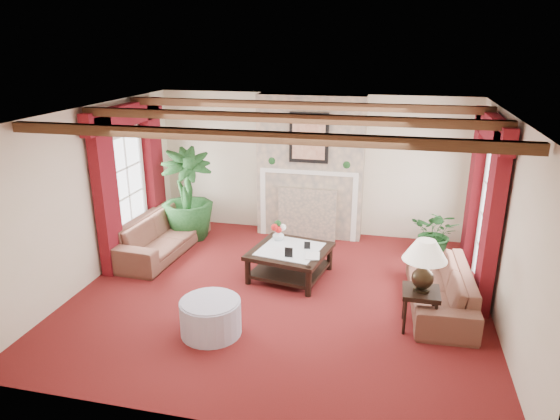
% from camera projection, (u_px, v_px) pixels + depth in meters
% --- Properties ---
extents(floor, '(6.00, 6.00, 0.00)m').
position_uv_depth(floor, '(280.00, 294.00, 7.51)').
color(floor, '#4F100E').
rests_on(floor, ground).
extents(ceiling, '(6.00, 6.00, 0.00)m').
position_uv_depth(ceiling, '(280.00, 113.00, 6.64)').
color(ceiling, white).
rests_on(ceiling, floor).
extents(back_wall, '(6.00, 0.02, 2.70)m').
position_uv_depth(back_wall, '(312.00, 165.00, 9.61)').
color(back_wall, beige).
rests_on(back_wall, ground).
extents(left_wall, '(0.02, 5.50, 2.70)m').
position_uv_depth(left_wall, '(91.00, 195.00, 7.71)').
color(left_wall, beige).
rests_on(left_wall, ground).
extents(right_wall, '(0.02, 5.50, 2.70)m').
position_uv_depth(right_wall, '(506.00, 226.00, 6.44)').
color(right_wall, beige).
rests_on(right_wall, ground).
extents(ceiling_beams, '(6.00, 3.00, 0.12)m').
position_uv_depth(ceiling_beams, '(280.00, 118.00, 6.66)').
color(ceiling_beams, '#341B10').
rests_on(ceiling_beams, ceiling).
extents(fireplace, '(2.00, 0.52, 2.70)m').
position_uv_depth(fireplace, '(312.00, 94.00, 8.99)').
color(fireplace, tan).
rests_on(fireplace, ground).
extents(french_door_left, '(0.10, 1.10, 2.16)m').
position_uv_depth(french_door_left, '(121.00, 134.00, 8.38)').
color(french_door_left, white).
rests_on(french_door_left, ground).
extents(french_door_right, '(0.10, 1.10, 2.16)m').
position_uv_depth(french_door_right, '(498.00, 151.00, 7.11)').
color(french_door_right, white).
rests_on(french_door_right, ground).
extents(curtains_left, '(0.20, 2.40, 2.55)m').
position_uv_depth(curtains_left, '(125.00, 109.00, 8.22)').
color(curtains_left, '#4E0A14').
rests_on(curtains_left, ground).
extents(curtains_right, '(0.20, 2.40, 2.55)m').
position_uv_depth(curtains_right, '(494.00, 121.00, 7.00)').
color(curtains_right, '#4E0A14').
rests_on(curtains_right, ground).
extents(sofa_left, '(2.34, 0.93, 0.89)m').
position_uv_depth(sofa_left, '(161.00, 228.00, 8.89)').
color(sofa_left, '#3E111E').
rests_on(sofa_left, ground).
extents(sofa_right, '(2.10, 0.77, 0.80)m').
position_uv_depth(sofa_right, '(440.00, 281.00, 7.05)').
color(sofa_right, '#3E111E').
rests_on(sofa_right, ground).
extents(potted_palm, '(2.51, 2.59, 0.97)m').
position_uv_depth(potted_palm, '(188.00, 214.00, 9.53)').
color(potted_palm, black).
rests_on(potted_palm, ground).
extents(small_plant, '(1.36, 1.40, 0.70)m').
position_uv_depth(small_plant, '(436.00, 239.00, 8.68)').
color(small_plant, black).
rests_on(small_plant, ground).
extents(coffee_table, '(1.35, 1.35, 0.47)m').
position_uv_depth(coffee_table, '(290.00, 263.00, 8.00)').
color(coffee_table, black).
rests_on(coffee_table, ground).
extents(side_table, '(0.50, 0.50, 0.56)m').
position_uv_depth(side_table, '(419.00, 309.00, 6.54)').
color(side_table, black).
rests_on(side_table, ground).
extents(ottoman, '(0.79, 0.79, 0.46)m').
position_uv_depth(ottoman, '(211.00, 317.00, 6.44)').
color(ottoman, '#AEA9C0').
rests_on(ottoman, ground).
extents(table_lamp, '(0.57, 0.57, 0.72)m').
position_uv_depth(table_lamp, '(424.00, 265.00, 6.33)').
color(table_lamp, black).
rests_on(table_lamp, side_table).
extents(flower_vase, '(0.33, 0.34, 0.19)m').
position_uv_depth(flower_vase, '(278.00, 235.00, 8.26)').
color(flower_vase, silver).
rests_on(flower_vase, coffee_table).
extents(book, '(0.23, 0.08, 0.30)m').
position_uv_depth(book, '(305.00, 248.00, 7.61)').
color(book, black).
rests_on(book, coffee_table).
extents(photo_frame_a, '(0.12, 0.02, 0.16)m').
position_uv_depth(photo_frame_a, '(289.00, 253.00, 7.60)').
color(photo_frame_a, black).
rests_on(photo_frame_a, coffee_table).
extents(photo_frame_b, '(0.10, 0.03, 0.13)m').
position_uv_depth(photo_frame_b, '(307.00, 246.00, 7.90)').
color(photo_frame_b, black).
rests_on(photo_frame_b, coffee_table).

